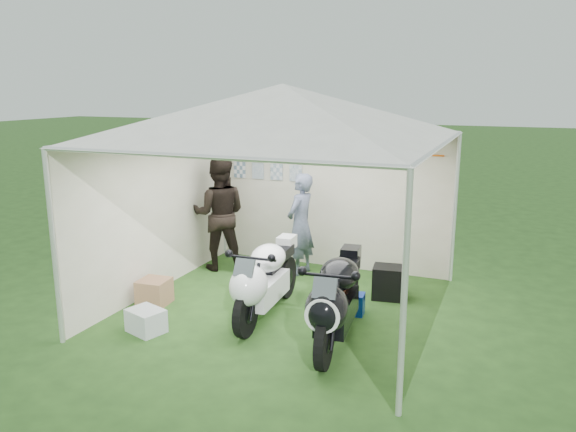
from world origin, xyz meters
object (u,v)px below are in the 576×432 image
object	(u,v)px
motorcycle_white	(264,278)
equipment_box	(390,282)
motorcycle_black	(336,298)
crate_0	(146,321)
crate_1	(154,292)
person_dark_jacket	(219,214)
paddock_stand	(350,303)
canopy_tent	(284,118)
person_blue_jacket	(301,224)

from	to	relation	value
motorcycle_white	equipment_box	distance (m)	1.93
motorcycle_white	motorcycle_black	distance (m)	1.16
crate_0	crate_1	bearing A→B (deg)	119.11
person_dark_jacket	equipment_box	world-z (taller)	person_dark_jacket
motorcycle_white	crate_1	distance (m)	1.67
motorcycle_black	paddock_stand	world-z (taller)	motorcycle_black
motorcycle_black	canopy_tent	bearing A→B (deg)	134.10
person_dark_jacket	crate_1	size ratio (longest dim) A/B	4.69
canopy_tent	motorcycle_white	bearing A→B (deg)	-100.07
paddock_stand	equipment_box	distance (m)	0.85
equipment_box	person_blue_jacket	bearing A→B (deg)	160.95
canopy_tent	paddock_stand	bearing A→B (deg)	6.26
motorcycle_white	canopy_tent	bearing A→B (deg)	76.95
equipment_box	crate_0	size ratio (longest dim) A/B	1.08
paddock_stand	person_blue_jacket	world-z (taller)	person_blue_jacket
canopy_tent	motorcycle_black	bearing A→B (deg)	-39.80
crate_0	crate_1	size ratio (longest dim) A/B	1.10
motorcycle_black	crate_0	world-z (taller)	motorcycle_black
person_dark_jacket	crate_0	size ratio (longest dim) A/B	4.28
motorcycle_black	equipment_box	xyz separation A→B (m)	(0.26, 1.71, -0.34)
motorcycle_black	person_blue_jacket	size ratio (longest dim) A/B	1.27
motorcycle_black	person_blue_jacket	distance (m)	2.62
canopy_tent	person_dark_jacket	world-z (taller)	canopy_tent
motorcycle_white	motorcycle_black	size ratio (longest dim) A/B	0.96
motorcycle_black	crate_1	distance (m)	2.75
motorcycle_white	crate_0	world-z (taller)	motorcycle_white
person_dark_jacket	motorcycle_black	bearing A→B (deg)	120.95
canopy_tent	crate_0	world-z (taller)	canopy_tent
canopy_tent	crate_1	bearing A→B (deg)	-160.43
motorcycle_black	crate_1	size ratio (longest dim) A/B	5.26
canopy_tent	equipment_box	xyz separation A→B (m)	(1.28, 0.87, -2.34)
paddock_stand	person_dark_jacket	size ratio (longest dim) A/B	0.20
equipment_box	crate_0	xyz separation A→B (m)	(-2.53, -2.28, -0.09)
person_blue_jacket	equipment_box	distance (m)	1.77
canopy_tent	person_blue_jacket	world-z (taller)	canopy_tent
canopy_tent	motorcycle_black	xyz separation A→B (m)	(1.01, -0.84, -2.00)
paddock_stand	person_blue_jacket	bearing A→B (deg)	132.79
canopy_tent	person_blue_jacket	size ratio (longest dim) A/B	3.45
canopy_tent	motorcycle_white	distance (m)	2.08
paddock_stand	person_blue_jacket	size ratio (longest dim) A/B	0.23
motorcycle_white	crate_0	size ratio (longest dim) A/B	4.60
equipment_box	crate_1	distance (m)	3.32
canopy_tent	motorcycle_white	xyz separation A→B (m)	(-0.08, -0.47, -2.03)
canopy_tent	motorcycle_black	size ratio (longest dim) A/B	2.71
person_dark_jacket	crate_1	world-z (taller)	person_dark_jacket
person_dark_jacket	equipment_box	distance (m)	3.00
person_blue_jacket	crate_0	xyz separation A→B (m)	(-0.95, -2.82, -0.68)
canopy_tent	equipment_box	size ratio (longest dim) A/B	12.08
person_dark_jacket	motorcycle_white	bearing A→B (deg)	111.65
crate_1	motorcycle_black	bearing A→B (deg)	-5.03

